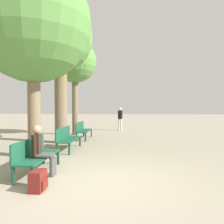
% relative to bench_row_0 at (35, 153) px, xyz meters
% --- Properties ---
extents(ground_plane, '(80.00, 80.00, 0.00)m').
position_rel_bench_row_0_xyz_m(ground_plane, '(1.53, -0.65, -0.48)').
color(ground_plane, gray).
extents(bench_row_0, '(0.51, 1.74, 0.84)m').
position_rel_bench_row_0_xyz_m(bench_row_0, '(0.00, 0.00, 0.00)').
color(bench_row_0, '#195138').
rests_on(bench_row_0, ground_plane).
extents(bench_row_1, '(0.51, 1.74, 0.84)m').
position_rel_bench_row_0_xyz_m(bench_row_1, '(0.00, 2.81, 0.00)').
color(bench_row_1, '#195138').
rests_on(bench_row_1, ground_plane).
extents(bench_row_2, '(0.51, 1.74, 0.84)m').
position_rel_bench_row_0_xyz_m(bench_row_2, '(0.00, 5.62, 0.00)').
color(bench_row_2, '#195138').
rests_on(bench_row_2, ground_plane).
extents(tree_row_0, '(3.69, 3.69, 6.08)m').
position_rel_bench_row_0_xyz_m(tree_row_0, '(-0.72, 1.62, 3.73)').
color(tree_row_0, '#7A664C').
rests_on(tree_row_0, ground_plane).
extents(tree_row_1, '(2.87, 2.87, 6.10)m').
position_rel_bench_row_0_xyz_m(tree_row_1, '(-0.72, 4.42, 4.05)').
color(tree_row_1, '#7A664C').
rests_on(tree_row_1, ground_plane).
extents(tree_row_2, '(2.43, 2.43, 5.39)m').
position_rel_bench_row_0_xyz_m(tree_row_2, '(-0.72, 7.08, 3.62)').
color(tree_row_2, '#7A664C').
rests_on(tree_row_2, ground_plane).
extents(person_seated, '(0.55, 0.31, 1.19)m').
position_rel_bench_row_0_xyz_m(person_seated, '(0.23, -0.18, 0.15)').
color(person_seated, '#4C4C4C').
rests_on(person_seated, ground_plane).
extents(backpack, '(0.28, 0.37, 0.40)m').
position_rel_bench_row_0_xyz_m(backpack, '(0.54, -1.09, -0.29)').
color(backpack, maroon).
rests_on(backpack, ground_plane).
extents(pedestrian_near, '(0.31, 0.25, 1.55)m').
position_rel_bench_row_0_xyz_m(pedestrian_near, '(1.76, 9.47, 0.41)').
color(pedestrian_near, beige).
rests_on(pedestrian_near, ground_plane).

